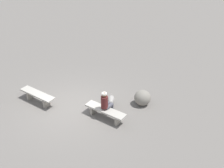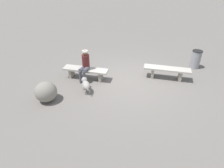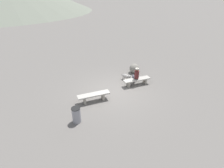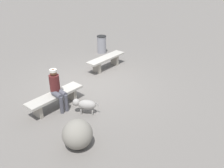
{
  "view_description": "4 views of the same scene",
  "coord_description": "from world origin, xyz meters",
  "px_view_note": "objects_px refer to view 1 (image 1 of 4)",
  "views": [
    {
      "loc": [
        5.2,
        -8.38,
        6.81
      ],
      "look_at": [
        1.42,
        1.22,
        0.81
      ],
      "focal_mm": 43.27,
      "sensor_mm": 36.0,
      "label": 1
    },
    {
      "loc": [
        0.59,
        6.55,
        3.81
      ],
      "look_at": [
        0.62,
        0.93,
        0.41
      ],
      "focal_mm": 30.3,
      "sensor_mm": 36.0,
      "label": 2
    },
    {
      "loc": [
        -5.52,
        -7.64,
        5.8
      ],
      "look_at": [
        -0.04,
        0.17,
        0.45
      ],
      "focal_mm": 28.43,
      "sensor_mm": 36.0,
      "label": 3
    },
    {
      "loc": [
        6.46,
        4.03,
        3.93
      ],
      "look_at": [
        0.61,
        1.13,
        0.58
      ],
      "focal_mm": 39.1,
      "sensor_mm": 36.0,
      "label": 4
    }
  ],
  "objects_px": {
    "dog": "(111,100)",
    "bench_left": "(38,96)",
    "bench_right": "(105,111)",
    "boulder": "(142,98)",
    "seated_person": "(106,103)"
  },
  "relations": [
    {
      "from": "dog",
      "to": "bench_left",
      "type": "bearing_deg",
      "value": -91.39
    },
    {
      "from": "bench_right",
      "to": "dog",
      "type": "xyz_separation_m",
      "value": [
        -0.12,
        0.95,
        -0.05
      ]
    },
    {
      "from": "boulder",
      "to": "dog",
      "type": "bearing_deg",
      "value": -155.04
    },
    {
      "from": "bench_right",
      "to": "dog",
      "type": "bearing_deg",
      "value": 110.97
    },
    {
      "from": "bench_left",
      "to": "boulder",
      "type": "xyz_separation_m",
      "value": [
        4.38,
        1.55,
        -0.01
      ]
    },
    {
      "from": "bench_left",
      "to": "bench_right",
      "type": "xyz_separation_m",
      "value": [
        3.25,
        0.02,
        -0.02
      ]
    },
    {
      "from": "bench_left",
      "to": "boulder",
      "type": "distance_m",
      "value": 4.65
    },
    {
      "from": "seated_person",
      "to": "dog",
      "type": "xyz_separation_m",
      "value": [
        -0.11,
        0.84,
        -0.4
      ]
    },
    {
      "from": "bench_left",
      "to": "bench_right",
      "type": "distance_m",
      "value": 3.25
    },
    {
      "from": "bench_left",
      "to": "bench_right",
      "type": "height_order",
      "value": "bench_left"
    },
    {
      "from": "bench_right",
      "to": "seated_person",
      "type": "bearing_deg",
      "value": 107.75
    },
    {
      "from": "bench_right",
      "to": "boulder",
      "type": "relative_size",
      "value": 2.55
    },
    {
      "from": "bench_right",
      "to": "boulder",
      "type": "distance_m",
      "value": 1.9
    },
    {
      "from": "bench_left",
      "to": "boulder",
      "type": "height_order",
      "value": "boulder"
    },
    {
      "from": "dog",
      "to": "bench_right",
      "type": "bearing_deg",
      "value": -11.22
    }
  ]
}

